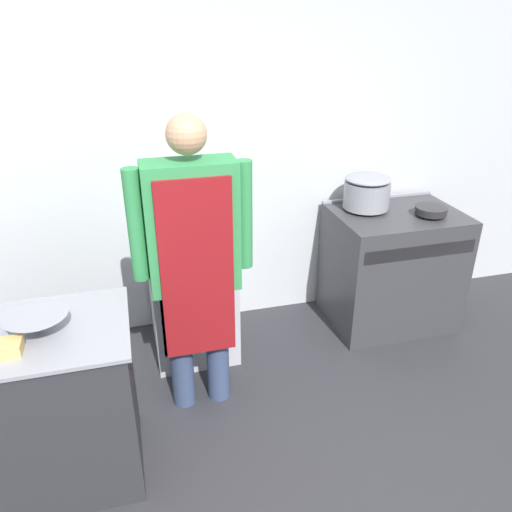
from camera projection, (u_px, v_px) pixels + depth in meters
The scene contains 9 objects.
wall_back at pixel (216, 152), 3.56m from camera, with size 8.00×0.05×2.70m.
prep_counter at pixel (34, 408), 2.51m from camera, with size 1.03×0.66×0.90m.
stove at pixel (391, 268), 3.88m from camera, with size 0.94×0.69×0.94m.
fridge_unit at pixel (191, 295), 3.57m from camera, with size 0.56×0.66×0.85m.
person_cook at pixel (194, 254), 2.77m from camera, with size 0.68×0.24×1.80m.
mixing_bowl at pixel (37, 323), 2.31m from camera, with size 0.29×0.29×0.09m.
plastic_tub at pixel (8, 348), 2.17m from camera, with size 0.11×0.11×0.06m.
stock_pot at pixel (367, 191), 3.68m from camera, with size 0.34×0.34×0.25m.
saute_pan at pixel (431, 210), 3.60m from camera, with size 0.23×0.23×0.05m.
Camera 1 is at (-0.64, -1.28, 2.23)m, focal length 35.00 mm.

